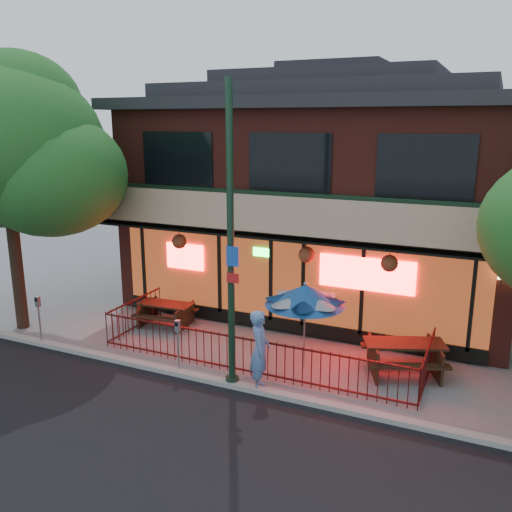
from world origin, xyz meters
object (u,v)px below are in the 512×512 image
Objects in this scene: picnic_table_left at (166,311)px; pedestrian at (260,351)px; street_tree_left at (6,137)px; street_light at (231,257)px; picnic_table_right at (404,353)px; parking_meter_near at (178,338)px; parking_meter_far at (39,312)px; patio_umbrella at (305,295)px.

pedestrian is (4.29, -2.55, 0.50)m from picnic_table_left.
street_tree_left is 6.73m from picnic_table_left.
street_light is at bearing 74.96° from pedestrian.
picnic_table_right is at bearing -74.18° from pedestrian.
picnic_table_right is 5.59m from parking_meter_near.
parking_meter_near is at bearing 1.03° from parking_meter_far.
parking_meter_far is (-5.96, -0.08, -2.19)m from street_light.
parking_meter_near is (-1.49, 0.00, -2.21)m from street_light.
street_tree_left reaches higher than street_light.
parking_meter_far reaches higher than parking_meter_near.
street_light is 3.60× the size of pedestrian.
street_tree_left is 5.67× the size of parking_meter_far.
picnic_table_left is at bearing 167.69° from patio_umbrella.
patio_umbrella is (4.84, -1.06, 1.48)m from picnic_table_left.
parking_meter_near is (5.97, -0.79, -4.73)m from street_tree_left.
pedestrian reaches higher than picnic_table_right.
street_light is at bearing -6.04° from street_tree_left.
patio_umbrella reaches higher than parking_meter_far.
pedestrian is 1.39× the size of parking_meter_near.
street_tree_left is 4.54× the size of picnic_table_left.
street_tree_left is 5.78× the size of parking_meter_near.
pedestrian is (8.14, -0.71, -4.70)m from street_tree_left.
pedestrian is (-2.91, -2.21, 0.43)m from picnic_table_right.
picnic_table_left is 0.91× the size of pedestrian.
parking_meter_far is (-4.47, -0.08, 0.02)m from parking_meter_near.
street_light is 5.03× the size of parking_meter_near.
street_light is 5.20m from picnic_table_left.
pedestrian is 1.37× the size of parking_meter_far.
patio_umbrella is at bearing -41.92° from pedestrian.
parking_meter_near is (2.12, -2.62, 0.47)m from picnic_table_left.
street_tree_left reaches higher than patio_umbrella.
parking_meter_far is at bearing -166.09° from picnic_table_right.
picnic_table_left is 0.75× the size of picnic_table_right.
picnic_table_right is (7.20, -0.33, 0.08)m from picnic_table_left.
pedestrian is at bearing -110.53° from patio_umbrella.
street_light is 0.87× the size of street_tree_left.
patio_umbrella is at bearing 12.86° from parking_meter_far.
parking_meter_far is (-2.35, -2.70, 0.49)m from picnic_table_left.
street_tree_left is at bearing 63.61° from pedestrian.
street_light is at bearing -128.40° from patio_umbrella.
patio_umbrella is (-2.36, -0.72, 1.40)m from picnic_table_right.
patio_umbrella is 3.30m from parking_meter_near.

